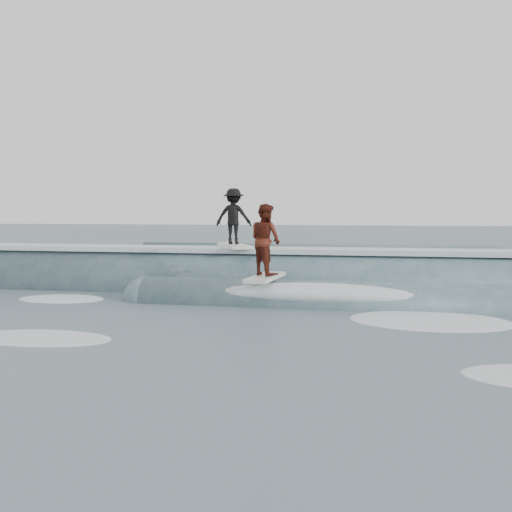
# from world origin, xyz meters

# --- Properties ---
(ground) EXTENTS (160.00, 160.00, 0.00)m
(ground) POSITION_xyz_m (0.00, 0.00, 0.00)
(ground) COLOR #3F535B
(ground) RESTS_ON ground
(breaking_wave) EXTENTS (23.31, 3.98, 2.39)m
(breaking_wave) POSITION_xyz_m (0.27, 2.76, 0.04)
(breaking_wave) COLOR #355059
(breaking_wave) RESTS_ON ground
(surfer_black) EXTENTS (1.41, 2.03, 1.71)m
(surfer_black) POSITION_xyz_m (-0.86, 3.09, 2.09)
(surfer_black) COLOR silver
(surfer_black) RESTS_ON ground
(surfer_red) EXTENTS (1.10, 2.04, 1.88)m
(surfer_red) POSITION_xyz_m (0.48, 0.89, 1.52)
(surfer_red) COLOR silver
(surfer_red) RESTS_ON ground
(whitewater) EXTENTS (12.89, 6.82, 0.10)m
(whitewater) POSITION_xyz_m (1.25, -1.68, 0.00)
(whitewater) COLOR silver
(whitewater) RESTS_ON ground
(far_swells) EXTENTS (35.77, 8.65, 0.80)m
(far_swells) POSITION_xyz_m (-1.64, 17.65, 0.00)
(far_swells) COLOR #355059
(far_swells) RESTS_ON ground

